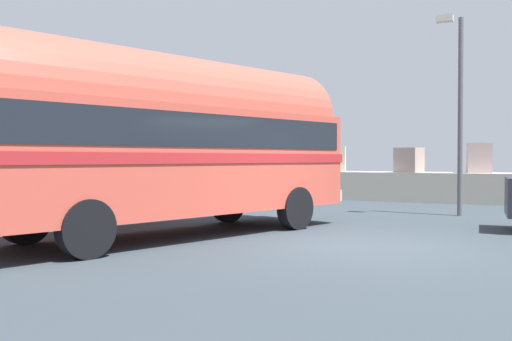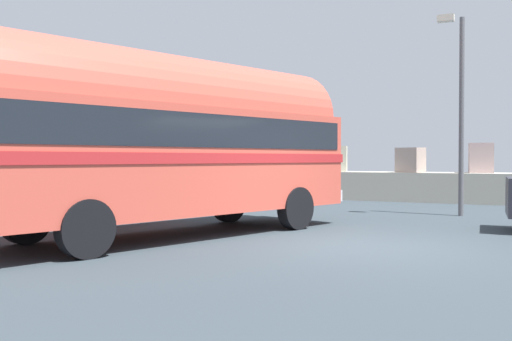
# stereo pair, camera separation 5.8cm
# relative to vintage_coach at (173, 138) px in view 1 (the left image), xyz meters

# --- Properties ---
(ground) EXTENTS (32.00, 26.00, 0.02)m
(ground) POSITION_rel_vintage_coach_xyz_m (3.87, 0.43, -2.04)
(ground) COLOR #303B42
(breakwater) EXTENTS (31.36, 2.22, 2.39)m
(breakwater) POSITION_rel_vintage_coach_xyz_m (3.85, 12.24, -1.34)
(breakwater) COLOR #AEAA9B
(breakwater) RESTS_ON ground
(vintage_coach) EXTENTS (4.89, 8.90, 3.70)m
(vintage_coach) POSITION_rel_vintage_coach_xyz_m (0.00, 0.00, 0.00)
(vintage_coach) COLOR black
(vintage_coach) RESTS_ON ground
(lamp_post) EXTENTS (0.66, 0.68, 5.54)m
(lamp_post) POSITION_rel_vintage_coach_xyz_m (4.74, 6.94, 1.12)
(lamp_post) COLOR #5B5B60
(lamp_post) RESTS_ON ground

